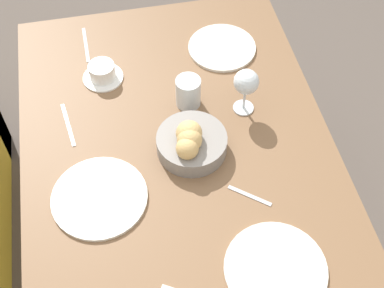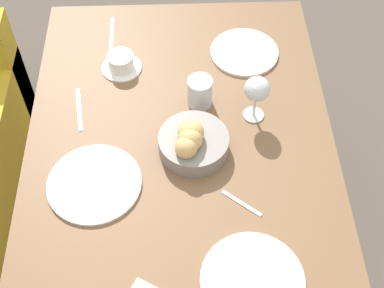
# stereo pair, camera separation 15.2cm
# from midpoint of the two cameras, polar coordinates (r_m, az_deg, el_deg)

# --- Properties ---
(ground_plane) EXTENTS (10.00, 10.00, 0.00)m
(ground_plane) POSITION_cam_midpoint_polar(r_m,az_deg,el_deg) (2.20, 1.03, -12.39)
(ground_plane) COLOR #564C44
(dining_table) EXTENTS (1.32, 0.91, 0.75)m
(dining_table) POSITION_cam_midpoint_polar(r_m,az_deg,el_deg) (1.63, 1.36, -2.86)
(dining_table) COLOR brown
(dining_table) RESTS_ON ground_plane
(bread_basket) EXTENTS (0.20, 0.20, 0.11)m
(bread_basket) POSITION_cam_midpoint_polar(r_m,az_deg,el_deg) (1.51, 2.74, -0.08)
(bread_basket) COLOR gray
(bread_basket) RESTS_ON dining_table
(plate_near_left) EXTENTS (0.26, 0.26, 0.01)m
(plate_near_left) POSITION_cam_midpoint_polar(r_m,az_deg,el_deg) (1.37, 9.55, -14.38)
(plate_near_left) COLOR silver
(plate_near_left) RESTS_ON dining_table
(plate_near_right) EXTENTS (0.23, 0.23, 0.01)m
(plate_near_right) POSITION_cam_midpoint_polar(r_m,az_deg,el_deg) (1.83, 7.87, 9.54)
(plate_near_right) COLOR silver
(plate_near_right) RESTS_ON dining_table
(plate_far_center) EXTENTS (0.26, 0.26, 0.01)m
(plate_far_center) POSITION_cam_midpoint_polar(r_m,az_deg,el_deg) (1.49, -7.70, -4.42)
(plate_far_center) COLOR silver
(plate_far_center) RESTS_ON dining_table
(water_tumbler) EXTENTS (0.08, 0.08, 0.10)m
(water_tumbler) POSITION_cam_midpoint_polar(r_m,az_deg,el_deg) (1.63, 3.36, 5.37)
(water_tumbler) COLOR silver
(water_tumbler) RESTS_ON dining_table
(wine_glass) EXTENTS (0.08, 0.08, 0.16)m
(wine_glass) POSITION_cam_midpoint_polar(r_m,az_deg,el_deg) (1.56, 9.55, 5.48)
(wine_glass) COLOR silver
(wine_glass) RESTS_ON dining_table
(coffee_cup) EXTENTS (0.13, 0.13, 0.06)m
(coffee_cup) POSITION_cam_midpoint_polar(r_m,az_deg,el_deg) (1.75, -5.25, 8.47)
(coffee_cup) COLOR white
(coffee_cup) RESTS_ON dining_table
(fork_silver) EXTENTS (0.17, 0.01, 0.00)m
(fork_silver) POSITION_cam_midpoint_polar(r_m,az_deg,el_deg) (1.89, -6.38, 11.45)
(fork_silver) COLOR #B7B7BC
(fork_silver) RESTS_ON dining_table
(knife_silver) EXTENTS (0.17, 0.04, 0.00)m
(knife_silver) POSITION_cam_midpoint_polar(r_m,az_deg,el_deg) (1.66, -9.57, 3.50)
(knife_silver) COLOR #B7B7BC
(knife_silver) RESTS_ON dining_table
(spoon_coffee) EXTENTS (0.09, 0.11, 0.00)m
(spoon_coffee) POSITION_cam_midpoint_polar(r_m,az_deg,el_deg) (1.46, 8.13, -6.50)
(spoon_coffee) COLOR #B7B7BC
(spoon_coffee) RESTS_ON dining_table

